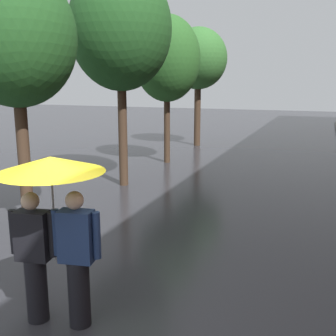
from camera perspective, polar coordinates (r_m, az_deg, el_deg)
street_tree_0 at (r=8.20m, az=-20.89°, el=16.81°), size 2.25×2.25×4.97m
street_tree_1 at (r=11.29m, az=-6.77°, el=18.96°), size 2.73×2.73×5.90m
street_tree_2 at (r=14.46m, az=-0.15°, el=15.18°), size 2.33×2.33×5.16m
street_tree_3 at (r=18.53m, az=4.30°, el=15.14°), size 2.57×2.57×5.25m
couple_under_umbrella at (r=4.85m, az=-15.96°, el=-5.79°), size 1.23×1.23×2.06m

